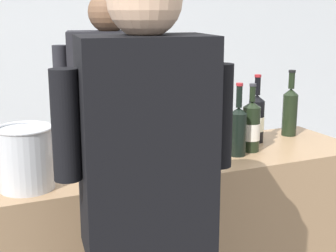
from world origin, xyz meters
TOP-DOWN VIEW (x-y plane):
  - wall_back at (0.00, 2.60)m, footprint 8.00×0.10m
  - wine_bottle_0 at (-0.05, 0.03)m, footprint 0.08×0.08m
  - wine_bottle_1 at (0.49, 0.08)m, footprint 0.08×0.08m
  - wine_bottle_2 at (-0.35, 0.10)m, footprint 0.07×0.07m
  - wine_bottle_3 at (0.32, 0.14)m, footprint 0.08×0.08m
  - wine_bottle_4 at (0.28, -0.08)m, footprint 0.08×0.08m
  - wine_bottle_5 at (0.73, 0.12)m, footprint 0.08×0.08m
  - wine_bottle_6 at (0.38, -0.04)m, footprint 0.08×0.08m
  - wine_bottle_7 at (-0.30, -0.06)m, footprint 0.08×0.08m
  - wine_glass at (-0.01, -0.10)m, footprint 0.07×0.07m
  - ice_bucket at (-0.66, -0.12)m, footprint 0.21×0.21m
  - person_server at (-0.09, 0.63)m, footprint 0.58×0.35m

SIDE VIEW (x-z plane):
  - person_server at x=-0.09m, z-range -0.02..1.68m
  - wine_bottle_3 at x=0.32m, z-range 0.91..1.24m
  - wine_bottle_7 at x=-0.30m, z-range 0.92..1.24m
  - wine_bottle_6 at x=0.38m, z-range 0.92..1.24m
  - ice_bucket at x=-0.66m, z-range 0.96..1.20m
  - wine_bottle_1 at x=0.49m, z-range 0.91..1.25m
  - wine_bottle_0 at x=-0.05m, z-range 0.91..1.25m
  - wine_bottle_4 at x=0.28m, z-range 0.92..1.25m
  - wine_glass at x=-0.01m, z-range 1.00..1.18m
  - wine_bottle_2 at x=-0.35m, z-range 0.92..1.26m
  - wine_bottle_5 at x=0.73m, z-range 0.92..1.27m
  - wall_back at x=0.00m, z-range 0.00..2.80m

